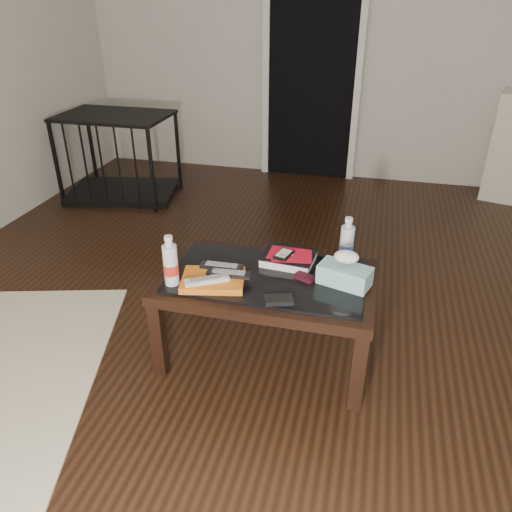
# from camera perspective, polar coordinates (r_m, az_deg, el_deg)

# --- Properties ---
(ground) EXTENTS (5.00, 5.00, 0.00)m
(ground) POSITION_cam_1_polar(r_m,az_deg,el_deg) (2.81, 6.16, -7.66)
(ground) COLOR black
(ground) RESTS_ON ground
(doorway) EXTENTS (0.90, 0.08, 2.07)m
(doorway) POSITION_cam_1_polar(r_m,az_deg,el_deg) (4.81, 6.45, 20.89)
(doorway) COLOR black
(doorway) RESTS_ON ground
(coffee_table) EXTENTS (1.00, 0.60, 0.46)m
(coffee_table) POSITION_cam_1_polar(r_m,az_deg,el_deg) (2.36, 1.31, -3.57)
(coffee_table) COLOR black
(coffee_table) RESTS_ON ground
(pet_crate) EXTENTS (1.00, 0.77, 0.71)m
(pet_crate) POSITION_cam_1_polar(r_m,az_deg,el_deg) (4.57, -15.18, 9.45)
(pet_crate) COLOR black
(pet_crate) RESTS_ON ground
(magazines) EXTENTS (0.32, 0.26, 0.03)m
(magazines) POSITION_cam_1_polar(r_m,az_deg,el_deg) (2.27, -4.93, -2.76)
(magazines) COLOR orange
(magazines) RESTS_ON coffee_table
(remote_silver) EXTENTS (0.20, 0.14, 0.02)m
(remote_silver) POSITION_cam_1_polar(r_m,az_deg,el_deg) (2.23, -5.66, -2.72)
(remote_silver) COLOR #B9B9BE
(remote_silver) RESTS_ON magazines
(remote_black_front) EXTENTS (0.20, 0.06, 0.02)m
(remote_black_front) POSITION_cam_1_polar(r_m,az_deg,el_deg) (2.27, -3.14, -2.00)
(remote_black_front) COLOR black
(remote_black_front) RESTS_ON magazines
(remote_black_back) EXTENTS (0.20, 0.05, 0.02)m
(remote_black_back) POSITION_cam_1_polar(r_m,az_deg,el_deg) (2.33, -3.96, -1.16)
(remote_black_back) COLOR black
(remote_black_back) RESTS_ON magazines
(textbook) EXTENTS (0.27, 0.22, 0.05)m
(textbook) POSITION_cam_1_polar(r_m,az_deg,el_deg) (2.43, 3.73, -0.24)
(textbook) COLOR black
(textbook) RESTS_ON coffee_table
(dvd_mailers) EXTENTS (0.19, 0.14, 0.01)m
(dvd_mailers) POSITION_cam_1_polar(r_m,az_deg,el_deg) (2.42, 3.73, 0.28)
(dvd_mailers) COLOR #B60C22
(dvd_mailers) RESTS_ON textbook
(ipod) EXTENTS (0.09, 0.12, 0.02)m
(ipod) POSITION_cam_1_polar(r_m,az_deg,el_deg) (2.39, 3.19, 0.21)
(ipod) COLOR black
(ipod) RESTS_ON dvd_mailers
(flip_phone) EXTENTS (0.10, 0.08, 0.02)m
(flip_phone) POSITION_cam_1_polar(r_m,az_deg,el_deg) (2.30, 5.59, -2.42)
(flip_phone) COLOR black
(flip_phone) RESTS_ON coffee_table
(wallet) EXTENTS (0.14, 0.10, 0.02)m
(wallet) POSITION_cam_1_polar(r_m,az_deg,el_deg) (2.14, 2.65, -5.02)
(wallet) COLOR black
(wallet) RESTS_ON coffee_table
(water_bottle_left) EXTENTS (0.08, 0.08, 0.24)m
(water_bottle_left) POSITION_cam_1_polar(r_m,az_deg,el_deg) (2.24, -9.77, -0.48)
(water_bottle_left) COLOR silver
(water_bottle_left) RESTS_ON coffee_table
(water_bottle_right) EXTENTS (0.08, 0.08, 0.24)m
(water_bottle_right) POSITION_cam_1_polar(r_m,az_deg,el_deg) (2.42, 10.35, 1.74)
(water_bottle_right) COLOR silver
(water_bottle_right) RESTS_ON coffee_table
(tissue_box) EXTENTS (0.26, 0.18, 0.09)m
(tissue_box) POSITION_cam_1_polar(r_m,az_deg,el_deg) (2.28, 10.09, -2.18)
(tissue_box) COLOR teal
(tissue_box) RESTS_ON coffee_table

